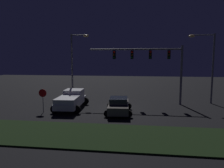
% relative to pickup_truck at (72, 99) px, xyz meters
% --- Properties ---
extents(ground_plane, '(80.00, 80.00, 0.00)m').
position_rel_pickup_truck_xyz_m(ground_plane, '(4.63, 0.54, -1.00)').
color(ground_plane, black).
extents(grass_median, '(25.29, 4.68, 0.10)m').
position_rel_pickup_truck_xyz_m(grass_median, '(4.63, -7.30, -0.95)').
color(grass_median, black).
rests_on(grass_median, ground_plane).
extents(pickup_truck, '(3.05, 5.49, 1.80)m').
position_rel_pickup_truck_xyz_m(pickup_truck, '(0.00, 0.00, 0.00)').
color(pickup_truck, silver).
rests_on(pickup_truck, ground_plane).
extents(car_sedan, '(2.65, 4.50, 1.51)m').
position_rel_pickup_truck_xyz_m(car_sedan, '(4.97, -1.30, -0.26)').
color(car_sedan, '#514C47').
rests_on(car_sedan, ground_plane).
extents(traffic_signal_gantry, '(10.32, 0.56, 6.50)m').
position_rel_pickup_truck_xyz_m(traffic_signal_gantry, '(8.04, 3.30, 4.03)').
color(traffic_signal_gantry, slate).
rests_on(traffic_signal_gantry, ground_plane).
extents(street_lamp_left, '(2.27, 0.44, 8.06)m').
position_rel_pickup_truck_xyz_m(street_lamp_left, '(-0.99, 4.75, 4.05)').
color(street_lamp_left, slate).
rests_on(street_lamp_left, ground_plane).
extents(street_lamp_right, '(2.89, 0.44, 7.82)m').
position_rel_pickup_truck_xyz_m(street_lamp_right, '(14.38, 4.31, 3.98)').
color(street_lamp_right, slate).
rests_on(street_lamp_right, ground_plane).
extents(stop_sign, '(0.76, 0.08, 2.23)m').
position_rel_pickup_truck_xyz_m(stop_sign, '(-2.17, -1.91, 0.56)').
color(stop_sign, slate).
rests_on(stop_sign, ground_plane).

